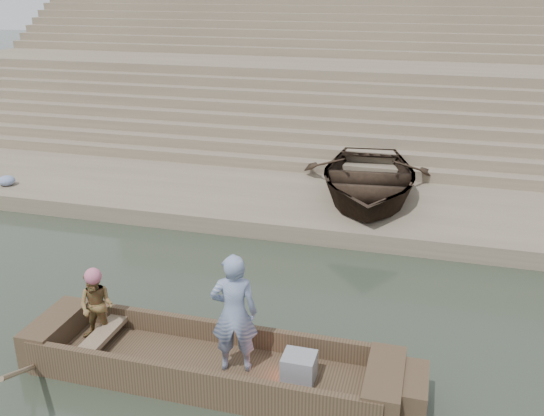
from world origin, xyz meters
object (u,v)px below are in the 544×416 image
at_px(television, 298,367).
at_px(rowing_man, 97,306).
at_px(standing_man, 234,313).
at_px(beached_rowboat, 368,178).
at_px(main_rowboat, 209,370).

bearing_deg(television, rowing_man, 176.86).
distance_m(standing_man, beached_rowboat, 7.46).
bearing_deg(beached_rowboat, main_rowboat, -106.76).
distance_m(main_rowboat, television, 1.39).
height_order(rowing_man, television, rowing_man).
distance_m(standing_man, rowing_man, 2.33).
distance_m(standing_man, television, 1.18).
bearing_deg(rowing_man, standing_man, -8.01).
bearing_deg(beached_rowboat, rowing_man, -120.53).
bearing_deg(standing_man, main_rowboat, -11.25).
xyz_separation_m(main_rowboat, standing_man, (0.41, 0.02, 1.02)).
distance_m(rowing_man, beached_rowboat, 7.95).
bearing_deg(television, beached_rowboat, 89.75).
height_order(standing_man, rowing_man, standing_man).
bearing_deg(television, standing_man, 178.60).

